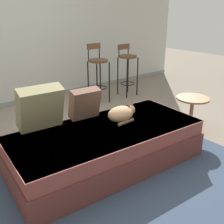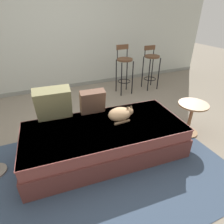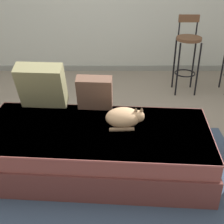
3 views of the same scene
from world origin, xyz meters
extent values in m
plane|color=slate|center=(0.00, 0.00, 0.00)|extent=(16.00, 16.00, 0.00)
cube|color=gray|center=(0.00, 2.20, 0.04)|extent=(8.00, 0.02, 0.09)
cube|color=#334256|center=(0.00, -0.70, 0.00)|extent=(2.79, 2.05, 0.01)
cube|color=brown|center=(0.00, -0.40, 0.14)|extent=(2.15, 1.10, 0.27)
cube|color=brown|center=(0.00, -0.40, 0.36)|extent=(2.10, 1.05, 0.16)
cube|color=brown|center=(0.00, -0.40, 0.43)|extent=(2.12, 1.07, 0.02)
cube|color=#847F56|center=(-0.55, 0.02, 0.68)|extent=(0.47, 0.32, 0.48)
cube|color=brown|center=(-0.03, -0.02, 0.62)|extent=(0.36, 0.22, 0.36)
ellipsoid|color=tan|center=(0.25, -0.34, 0.52)|extent=(0.33, 0.25, 0.17)
sphere|color=tan|center=(0.38, -0.35, 0.54)|extent=(0.11, 0.11, 0.11)
cone|color=brown|center=(0.36, -0.35, 0.62)|extent=(0.03, 0.03, 0.04)
cone|color=brown|center=(0.41, -0.35, 0.62)|extent=(0.03, 0.03, 0.04)
cylinder|color=brown|center=(0.23, -0.45, 0.46)|extent=(0.22, 0.05, 0.04)
cylinder|color=black|center=(1.04, 1.23, 0.38)|extent=(0.02, 0.02, 0.76)
cylinder|color=black|center=(1.32, 1.23, 0.38)|extent=(0.02, 0.02, 0.76)
cylinder|color=black|center=(1.04, 1.50, 0.38)|extent=(0.02, 0.02, 0.76)
cylinder|color=black|center=(1.32, 1.50, 0.38)|extent=(0.02, 0.02, 0.76)
torus|color=black|center=(1.18, 1.36, 0.28)|extent=(0.29, 0.29, 0.02)
cylinder|color=brown|center=(1.18, 1.36, 0.78)|extent=(0.34, 0.34, 0.04)
cylinder|color=black|center=(1.06, 1.49, 0.89)|extent=(0.02, 0.02, 0.26)
cylinder|color=black|center=(1.30, 1.49, 0.89)|extent=(0.02, 0.02, 0.26)
cube|color=brown|center=(1.18, 1.49, 1.02)|extent=(0.28, 0.03, 0.10)
cylinder|color=black|center=(1.75, 1.50, 0.38)|extent=(0.02, 0.02, 0.76)
camera|label=1|loc=(-1.55, -2.41, 1.62)|focal=42.00mm
camera|label=2|loc=(-0.72, -2.28, 1.78)|focal=30.00mm
camera|label=3|loc=(0.14, -2.79, 1.92)|focal=50.00mm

